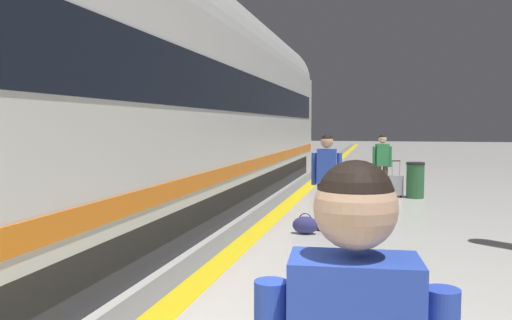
% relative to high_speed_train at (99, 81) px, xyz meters
% --- Properties ---
extents(safety_line_strip, '(0.36, 80.00, 0.01)m').
position_rel_high_speed_train_xyz_m(safety_line_strip, '(2.02, 3.68, -2.50)').
color(safety_line_strip, yellow).
rests_on(safety_line_strip, ground).
extents(tactile_edge_band, '(0.53, 80.00, 0.01)m').
position_rel_high_speed_train_xyz_m(tactile_edge_band, '(1.73, 3.68, -2.50)').
color(tactile_edge_band, slate).
rests_on(tactile_edge_band, ground).
extents(high_speed_train, '(2.94, 28.46, 4.97)m').
position_rel_high_speed_train_xyz_m(high_speed_train, '(0.00, 0.00, 0.00)').
color(high_speed_train, '#38383D').
rests_on(high_speed_train, ground).
extents(passenger_near, '(0.49, 0.27, 1.61)m').
position_rel_high_speed_train_xyz_m(passenger_near, '(4.16, 6.69, -1.57)').
color(passenger_near, brown).
rests_on(passenger_near, ground).
extents(suitcase_near, '(0.44, 0.36, 0.95)m').
position_rel_high_speed_train_xyz_m(suitcase_near, '(4.48, 6.58, -2.19)').
color(suitcase_near, '#9E9EA3').
rests_on(suitcase_near, ground).
extents(passenger_mid, '(0.53, 0.22, 1.69)m').
position_rel_high_speed_train_xyz_m(passenger_mid, '(3.19, 1.97, -1.52)').
color(passenger_mid, black).
rests_on(passenger_mid, ground).
extents(duffel_bag_mid, '(0.44, 0.26, 0.36)m').
position_rel_high_speed_train_xyz_m(duffel_bag_mid, '(2.87, 1.64, -2.35)').
color(duffel_bag_mid, navy).
rests_on(duffel_bag_mid, ground).
extents(waste_bin, '(0.46, 0.46, 0.91)m').
position_rel_high_speed_train_xyz_m(waste_bin, '(4.98, 6.58, -2.04)').
color(waste_bin, '#2D6638').
rests_on(waste_bin, ground).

